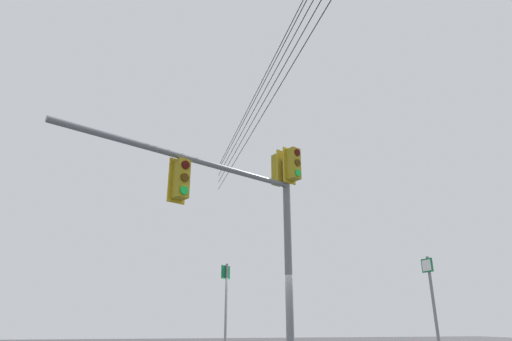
# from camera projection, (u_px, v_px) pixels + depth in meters

# --- Properties ---
(signal_mast_assembly) EXTENTS (3.55, 5.89, 6.01)m
(signal_mast_assembly) POSITION_uv_depth(u_px,v_px,m) (256.00, 200.00, 10.81)
(signal_mast_assembly) COLOR slate
(signal_mast_assembly) RESTS_ON ground
(route_sign_primary) EXTENTS (0.27, 0.27, 2.88)m
(route_sign_primary) POSITION_uv_depth(u_px,v_px,m) (226.00, 307.00, 11.28)
(route_sign_primary) COLOR slate
(route_sign_primary) RESTS_ON ground
(route_sign_secondary) EXTENTS (0.33, 0.12, 2.83)m
(route_sign_secondary) POSITION_uv_depth(u_px,v_px,m) (434.00, 307.00, 9.67)
(route_sign_secondary) COLOR slate
(route_sign_secondary) RESTS_ON ground
(overhead_wire_span) EXTENTS (21.87, 1.08, 1.60)m
(overhead_wire_span) POSITION_uv_depth(u_px,v_px,m) (274.00, 75.00, 14.03)
(overhead_wire_span) COLOR black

